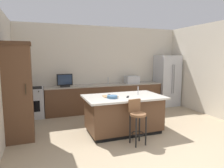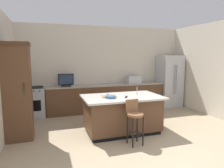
{
  "view_description": "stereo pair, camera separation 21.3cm",
  "coord_description": "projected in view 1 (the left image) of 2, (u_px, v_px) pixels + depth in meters",
  "views": [
    {
      "loc": [
        -2.19,
        -2.91,
        1.88
      ],
      "look_at": [
        -0.2,
        2.51,
        1.09
      ],
      "focal_mm": 32.33,
      "sensor_mm": 36.0,
      "label": 1
    },
    {
      "loc": [
        -1.99,
        -2.98,
        1.88
      ],
      "look_at": [
        -0.2,
        2.51,
        1.09
      ],
      "focal_mm": 32.33,
      "sensor_mm": 36.0,
      "label": 2
    }
  ],
  "objects": [
    {
      "name": "cabinet_tower",
      "position": [
        17.0,
        91.0,
        4.41
      ],
      "size": [
        0.66,
        0.57,
        2.19
      ],
      "color": "brown",
      "rests_on": "ground_plane"
    },
    {
      "name": "ground_plane",
      "position": [
        169.0,
        159.0,
        3.71
      ],
      "size": [
        16.04,
        16.04,
        0.0
      ],
      "primitive_type": "plane",
      "color": "tan"
    },
    {
      "name": "fruit_bowl",
      "position": [
        112.0,
        97.0,
        4.71
      ],
      "size": [
        0.25,
        0.25,
        0.06
      ],
      "primitive_type": "cylinder",
      "color": "#3F668C",
      "rests_on": "kitchen_island"
    },
    {
      "name": "tv_remote",
      "position": [
        128.0,
        97.0,
        4.82
      ],
      "size": [
        0.13,
        0.17,
        0.02
      ],
      "primitive_type": "cube",
      "rotation": [
        0.0,
        0.0,
        -0.55
      ],
      "color": "black",
      "rests_on": "kitchen_island"
    },
    {
      "name": "sink_faucet_island",
      "position": [
        138.0,
        91.0,
        5.08
      ],
      "size": [
        0.02,
        0.02,
        0.22
      ],
      "primitive_type": "cylinder",
      "color": "#B2B2B7",
      "rests_on": "kitchen_island"
    },
    {
      "name": "bar_stool_center",
      "position": [
        137.0,
        118.0,
        4.31
      ],
      "size": [
        0.34,
        0.35,
        0.96
      ],
      "rotation": [
        0.0,
        0.0,
        0.1
      ],
      "color": "brown",
      "rests_on": "ground_plane"
    },
    {
      "name": "sink_faucet_back",
      "position": [
        108.0,
        81.0,
        7.07
      ],
      "size": [
        0.02,
        0.02,
        0.24
      ],
      "primitive_type": "cylinder",
      "color": "#B2B2B7",
      "rests_on": "counter_back"
    },
    {
      "name": "range_oven",
      "position": [
        30.0,
        103.0,
        6.18
      ],
      "size": [
        0.79,
        0.63,
        0.94
      ],
      "color": "#B7BABF",
      "rests_on": "ground_plane"
    },
    {
      "name": "kitchen_island",
      "position": [
        123.0,
        114.0,
        5.02
      ],
      "size": [
        1.92,
        1.14,
        0.91
      ],
      "color": "black",
      "rests_on": "ground_plane"
    },
    {
      "name": "counter_back",
      "position": [
        106.0,
        97.0,
        7.02
      ],
      "size": [
        4.09,
        0.62,
        0.92
      ],
      "color": "brown",
      "rests_on": "ground_plane"
    },
    {
      "name": "cell_phone",
      "position": [
        110.0,
        95.0,
        5.07
      ],
      "size": [
        0.08,
        0.16,
        0.01
      ],
      "primitive_type": "cube",
      "rotation": [
        0.0,
        0.0,
        -0.1
      ],
      "color": "black",
      "rests_on": "kitchen_island"
    },
    {
      "name": "wall_right",
      "position": [
        211.0,
        70.0,
        6.39
      ],
      "size": [
        0.12,
        4.41,
        2.93
      ],
      "primitive_type": "cube",
      "color": "beige",
      "rests_on": "ground_plane"
    },
    {
      "name": "wall_back",
      "position": [
        103.0,
        68.0,
        7.24
      ],
      "size": [
        6.33,
        0.12,
        2.93
      ],
      "primitive_type": "cube",
      "color": "beige",
      "rests_on": "ground_plane"
    },
    {
      "name": "cutting_board",
      "position": [
        110.0,
        96.0,
        4.88
      ],
      "size": [
        0.36,
        0.28,
        0.02
      ],
      "primitive_type": "cube",
      "rotation": [
        0.0,
        0.0,
        -0.07
      ],
      "color": "#A87F51",
      "rests_on": "kitchen_island"
    },
    {
      "name": "refrigerator",
      "position": [
        167.0,
        81.0,
        7.74
      ],
      "size": [
        0.81,
        0.75,
        1.92
      ],
      "color": "#B7BABF",
      "rests_on": "ground_plane"
    },
    {
      "name": "wall_left",
      "position": [
        0.0,
        76.0,
        4.36
      ],
      "size": [
        0.12,
        4.41,
        2.93
      ],
      "primitive_type": "cube",
      "color": "beige",
      "rests_on": "ground_plane"
    },
    {
      "name": "microwave",
      "position": [
        132.0,
        80.0,
        7.28
      ],
      "size": [
        0.48,
        0.36,
        0.26
      ],
      "primitive_type": "cube",
      "color": "#B7BABF",
      "rests_on": "counter_back"
    },
    {
      "name": "tv_monitor",
      "position": [
        65.0,
        81.0,
        6.41
      ],
      "size": [
        0.49,
        0.16,
        0.41
      ],
      "color": "black",
      "rests_on": "counter_back"
    }
  ]
}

